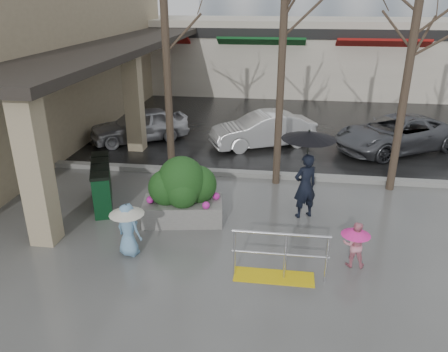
% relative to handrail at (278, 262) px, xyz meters
% --- Properties ---
extents(ground, '(120.00, 120.00, 0.00)m').
position_rel_handrail_xyz_m(ground, '(-1.36, 1.20, -0.38)').
color(ground, '#51514F').
rests_on(ground, ground).
extents(street_asphalt, '(120.00, 36.00, 0.01)m').
position_rel_handrail_xyz_m(street_asphalt, '(-1.36, 23.20, -0.37)').
color(street_asphalt, black).
rests_on(street_asphalt, ground).
extents(curb, '(120.00, 0.30, 0.15)m').
position_rel_handrail_xyz_m(curb, '(-1.36, 5.20, -0.30)').
color(curb, gray).
rests_on(curb, ground).
extents(near_building, '(6.00, 18.00, 8.00)m').
position_rel_handrail_xyz_m(near_building, '(-10.36, 9.20, 3.62)').
color(near_building, tan).
rests_on(near_building, ground).
extents(canopy_slab, '(2.80, 18.00, 0.25)m').
position_rel_handrail_xyz_m(canopy_slab, '(-6.16, 9.20, 3.25)').
color(canopy_slab, '#2D2823').
rests_on(canopy_slab, pillar_front).
extents(pillar_front, '(0.55, 0.55, 3.50)m').
position_rel_handrail_xyz_m(pillar_front, '(-5.26, 0.70, 1.37)').
color(pillar_front, tan).
rests_on(pillar_front, ground).
extents(pillar_back, '(0.55, 0.55, 3.50)m').
position_rel_handrail_xyz_m(pillar_back, '(-5.26, 7.20, 1.37)').
color(pillar_back, tan).
rests_on(pillar_back, ground).
extents(storefront_row, '(34.00, 6.74, 4.00)m').
position_rel_handrail_xyz_m(storefront_row, '(0.64, 19.17, 1.64)').
color(storefront_row, beige).
rests_on(storefront_row, ground).
extents(handrail, '(1.90, 0.50, 1.03)m').
position_rel_handrail_xyz_m(handrail, '(0.00, 0.00, 0.00)').
color(handrail, yellow).
rests_on(handrail, ground).
extents(tree_west, '(3.20, 3.20, 6.80)m').
position_rel_handrail_xyz_m(tree_west, '(-3.36, 4.80, 4.71)').
color(tree_west, '#382B21').
rests_on(tree_west, ground).
extents(tree_mideast, '(3.20, 3.20, 6.50)m').
position_rel_handrail_xyz_m(tree_mideast, '(3.14, 4.80, 4.48)').
color(tree_mideast, '#382B21').
rests_on(tree_mideast, ground).
extents(woman, '(1.32, 1.32, 2.29)m').
position_rel_handrail_xyz_m(woman, '(0.59, 2.73, 1.03)').
color(woman, black).
rests_on(woman, ground).
extents(child_pink, '(0.60, 0.60, 1.00)m').
position_rel_handrail_xyz_m(child_pink, '(1.55, 0.66, 0.21)').
color(child_pink, pink).
rests_on(child_pink, ground).
extents(child_blue, '(0.75, 0.75, 1.20)m').
position_rel_handrail_xyz_m(child_blue, '(-3.19, 0.43, 0.35)').
color(child_blue, '#74A6CE').
rests_on(child_blue, ground).
extents(planter, '(2.07, 1.27, 1.69)m').
position_rel_handrail_xyz_m(planter, '(-2.38, 2.09, 0.43)').
color(planter, gray).
rests_on(planter, ground).
extents(news_boxes, '(1.21, 2.08, 1.15)m').
position_rel_handrail_xyz_m(news_boxes, '(-4.75, 2.76, 0.20)').
color(news_boxes, '#0E3E1E').
rests_on(news_boxes, ground).
extents(car_a, '(3.93, 3.21, 1.26)m').
position_rel_handrail_xyz_m(car_a, '(-5.49, 8.21, 0.25)').
color(car_a, silver).
rests_on(car_a, ground).
extents(car_b, '(4.03, 2.81, 1.26)m').
position_rel_handrail_xyz_m(car_b, '(-0.76, 8.20, 0.25)').
color(car_b, white).
rests_on(car_b, ground).
extents(car_c, '(4.97, 4.08, 1.26)m').
position_rel_handrail_xyz_m(car_c, '(3.99, 8.38, 0.25)').
color(car_c, '#55575C').
rests_on(car_c, ground).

